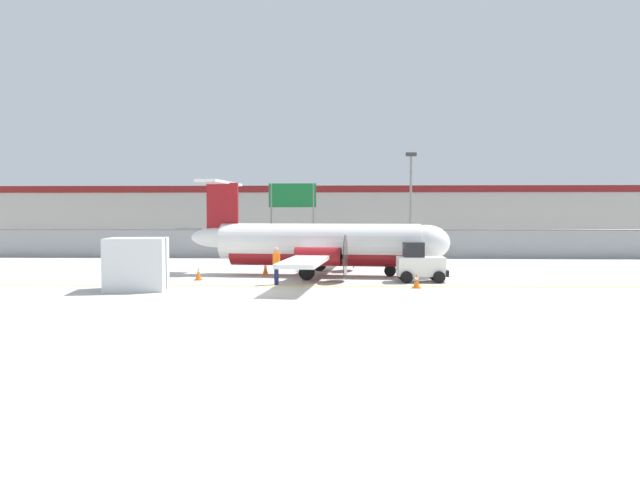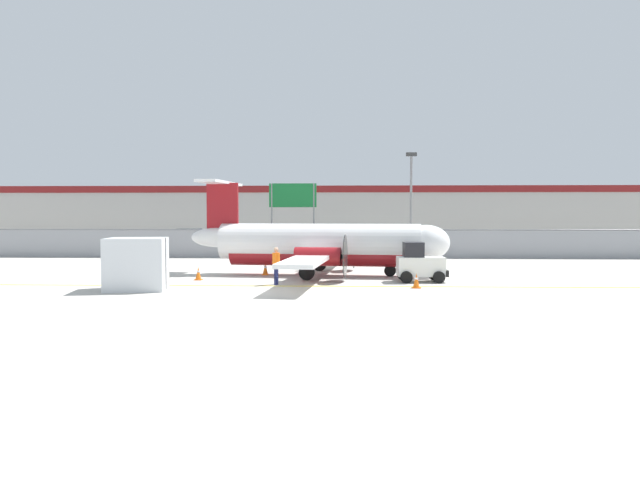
% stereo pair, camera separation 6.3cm
% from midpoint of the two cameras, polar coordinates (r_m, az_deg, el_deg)
% --- Properties ---
extents(ground_plane, '(140.00, 140.00, 0.01)m').
position_cam_midpoint_polar(ground_plane, '(25.42, -3.05, -4.62)').
color(ground_plane, '#BCB7AD').
extents(perimeter_fence, '(98.00, 0.10, 2.10)m').
position_cam_midpoint_polar(perimeter_fence, '(41.23, -1.12, -0.26)').
color(perimeter_fence, gray).
rests_on(perimeter_fence, ground).
extents(parking_lot_strip, '(98.00, 17.00, 0.12)m').
position_cam_midpoint_polar(parking_lot_strip, '(52.76, -0.46, -0.77)').
color(parking_lot_strip, '#38383A').
rests_on(parking_lot_strip, ground).
extents(background_building, '(91.00, 8.10, 6.50)m').
position_cam_midpoint_polar(background_building, '(71.14, 0.16, 2.70)').
color(background_building, beige).
rests_on(background_building, ground).
extents(commuter_airplane, '(13.68, 16.08, 4.92)m').
position_cam_midpoint_polar(commuter_airplane, '(29.61, 0.33, -0.48)').
color(commuter_airplane, white).
rests_on(commuter_airplane, ground).
extents(baggage_tug, '(2.35, 1.43, 1.88)m').
position_cam_midpoint_polar(baggage_tug, '(27.31, 9.87, -2.35)').
color(baggage_tug, silver).
rests_on(baggage_tug, ground).
extents(ground_crew_worker, '(0.38, 0.55, 1.70)m').
position_cam_midpoint_polar(ground_crew_worker, '(25.88, -4.45, -2.38)').
color(ground_crew_worker, '#191E4C').
rests_on(ground_crew_worker, ground).
extents(cargo_container, '(2.68, 2.34, 2.20)m').
position_cam_midpoint_polar(cargo_container, '(25.27, -17.92, -2.29)').
color(cargo_container, silver).
rests_on(cargo_container, ground).
extents(traffic_cone_near_left, '(0.36, 0.36, 0.64)m').
position_cam_midpoint_polar(traffic_cone_near_left, '(25.05, 9.57, -4.05)').
color(traffic_cone_near_left, orange).
rests_on(traffic_cone_near_left, ground).
extents(traffic_cone_near_right, '(0.36, 0.36, 0.64)m').
position_cam_midpoint_polar(traffic_cone_near_right, '(28.27, -12.13, -3.31)').
color(traffic_cone_near_right, orange).
rests_on(traffic_cone_near_right, ground).
extents(traffic_cone_far_left, '(0.36, 0.36, 0.64)m').
position_cam_midpoint_polar(traffic_cone_far_left, '(30.03, -5.55, -2.91)').
color(traffic_cone_far_left, orange).
rests_on(traffic_cone_far_left, ground).
extents(parked_car_0, '(4.25, 2.10, 1.58)m').
position_cam_midpoint_polar(parked_car_0, '(59.18, -13.14, 0.34)').
color(parked_car_0, navy).
rests_on(parked_car_0, parking_lot_strip).
extents(parked_car_1, '(4.23, 2.05, 1.58)m').
position_cam_midpoint_polar(parked_car_1, '(49.39, -8.93, -0.07)').
color(parked_car_1, black).
rests_on(parked_car_1, parking_lot_strip).
extents(parked_car_2, '(4.29, 2.18, 1.58)m').
position_cam_midpoint_polar(parked_car_2, '(58.63, -0.90, 0.39)').
color(parked_car_2, black).
rests_on(parked_car_2, parking_lot_strip).
extents(parked_car_3, '(4.30, 2.20, 1.58)m').
position_cam_midpoint_polar(parked_car_3, '(46.49, 6.53, -0.22)').
color(parked_car_3, black).
rests_on(parked_car_3, parking_lot_strip).
extents(parked_car_4, '(4.39, 2.44, 1.58)m').
position_cam_midpoint_polar(parked_car_4, '(49.77, 14.84, -0.10)').
color(parked_car_4, silver).
rests_on(parked_car_4, parking_lot_strip).
extents(apron_light_pole, '(0.70, 0.30, 7.27)m').
position_cam_midpoint_polar(apron_light_pole, '(38.52, 9.02, 4.24)').
color(apron_light_pole, slate).
rests_on(apron_light_pole, ground).
extents(highway_sign, '(3.60, 0.14, 5.50)m').
position_cam_midpoint_polar(highway_sign, '(43.32, -2.82, 3.87)').
color(highway_sign, slate).
rests_on(highway_sign, ground).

